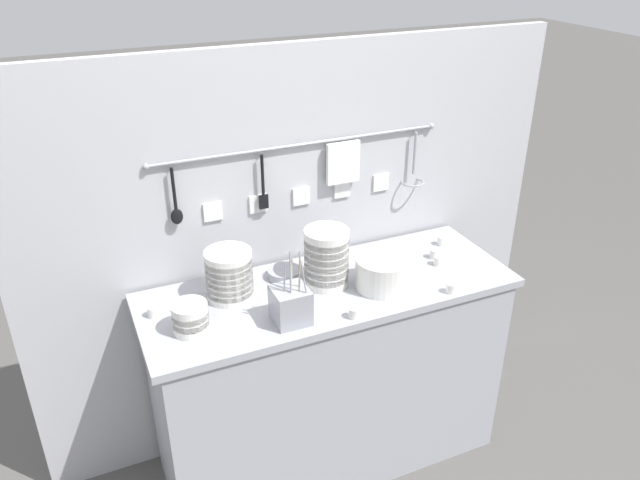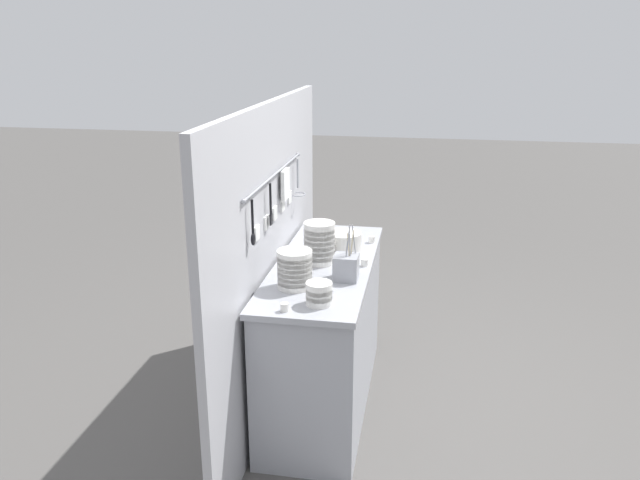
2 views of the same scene
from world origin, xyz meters
name	(u,v)px [view 1 (image 1 of 2)]	position (x,y,z in m)	size (l,w,h in m)	color
ground_plane	(328,452)	(0.00, 0.00, 0.00)	(20.00, 20.00, 0.00)	#514F4C
counter	(328,375)	(0.00, 0.00, 0.43)	(1.42, 0.51, 0.85)	#9EA0A8
back_wall	(300,252)	(0.00, 0.29, 0.85)	(2.22, 0.11, 1.70)	#B2B2B7
bowl_stack_tall_left	(190,318)	(-0.54, -0.07, 0.90)	(0.12, 0.12, 0.11)	silver
bowl_stack_wide_centre	(326,257)	(0.00, 0.03, 0.96)	(0.17, 0.17, 0.23)	silver
bowl_stack_short_front	(229,275)	(-0.36, 0.08, 0.94)	(0.17, 0.17, 0.19)	silver
plate_stack	(383,273)	(0.18, -0.08, 0.91)	(0.20, 0.20, 0.12)	silver
steel_mixing_bowl	(284,273)	(-0.13, 0.13, 0.87)	(0.13, 0.13, 0.03)	#93969E
cutlery_caddy	(291,305)	(-0.21, -0.15, 0.91)	(0.12, 0.12, 0.28)	#93969E
cup_edge_far	(451,288)	(0.39, -0.22, 0.87)	(0.04, 0.04, 0.04)	silver
cup_by_caddy	(396,256)	(0.33, 0.08, 0.87)	(0.04, 0.04, 0.04)	silver
cup_front_right	(434,254)	(0.48, 0.03, 0.87)	(0.04, 0.04, 0.04)	silver
cup_beside_plates	(153,312)	(-0.64, 0.07, 0.87)	(0.04, 0.04, 0.04)	silver
cup_back_right	(438,261)	(0.47, -0.03, 0.87)	(0.04, 0.04, 0.04)	silver
cup_front_left	(354,313)	(-0.01, -0.22, 0.87)	(0.04, 0.04, 0.04)	silver
cup_edge_near	(442,241)	(0.57, 0.11, 0.87)	(0.04, 0.04, 0.04)	silver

